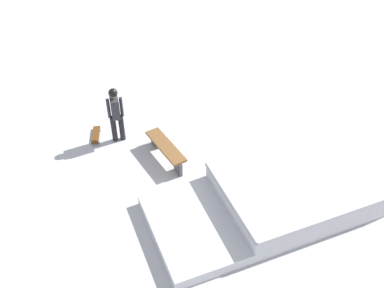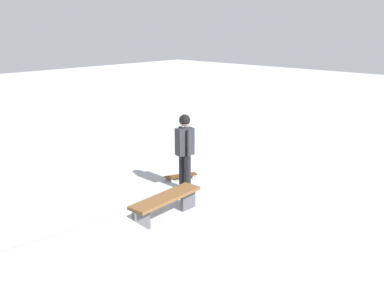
{
  "view_description": "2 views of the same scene",
  "coord_description": "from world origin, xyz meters",
  "px_view_note": "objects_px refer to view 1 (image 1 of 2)",
  "views": [
    {
      "loc": [
        6.16,
        6.16,
        8.07
      ],
      "look_at": [
        2.14,
        -1.3,
        0.9
      ],
      "focal_mm": 41.07,
      "sensor_mm": 36.0,
      "label": 1
    },
    {
      "loc": [
        -3.0,
        3.21,
        3.6
      ],
      "look_at": [
        3.42,
        -3.68,
        1.0
      ],
      "focal_mm": 40.59,
      "sensor_mm": 36.0,
      "label": 2
    }
  ],
  "objects_px": {
    "park_bench": "(166,149)",
    "skateboard": "(96,135)",
    "skate_ramp": "(278,196)",
    "skater": "(115,111)"
  },
  "relations": [
    {
      "from": "skate_ramp",
      "to": "skateboard",
      "type": "distance_m",
      "value": 5.52
    },
    {
      "from": "skateboard",
      "to": "park_bench",
      "type": "height_order",
      "value": "park_bench"
    },
    {
      "from": "skater",
      "to": "skateboard",
      "type": "height_order",
      "value": "skater"
    },
    {
      "from": "skater",
      "to": "skateboard",
      "type": "xyz_separation_m",
      "value": [
        0.55,
        -0.43,
        -0.93
      ]
    },
    {
      "from": "park_bench",
      "to": "skater",
      "type": "bearing_deg",
      "value": -58.99
    },
    {
      "from": "skate_ramp",
      "to": "skater",
      "type": "height_order",
      "value": "skater"
    },
    {
      "from": "park_bench",
      "to": "skateboard",
      "type": "bearing_deg",
      "value": -52.66
    },
    {
      "from": "skater",
      "to": "park_bench",
      "type": "distance_m",
      "value": 1.74
    },
    {
      "from": "skate_ramp",
      "to": "park_bench",
      "type": "distance_m",
      "value": 3.24
    },
    {
      "from": "skateboard",
      "to": "park_bench",
      "type": "xyz_separation_m",
      "value": [
        -1.38,
        1.81,
        0.28
      ]
    }
  ]
}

